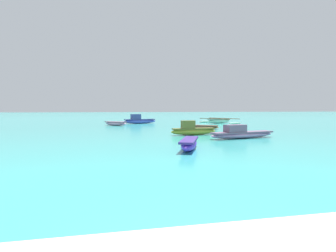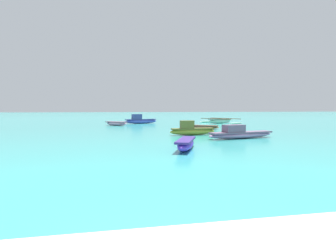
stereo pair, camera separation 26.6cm
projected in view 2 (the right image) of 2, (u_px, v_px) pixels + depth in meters
moored_boat_0 at (186, 144)px, 10.18m from camera, size 1.42×2.43×0.42m
moored_boat_1 at (220, 121)px, 28.41m from camera, size 3.87×4.86×0.55m
moored_boat_2 at (140, 120)px, 27.87m from camera, size 3.64×1.56×1.01m
moored_boat_3 at (192, 130)px, 15.74m from camera, size 2.86×0.67×0.88m
moored_boat_4 at (200, 127)px, 20.51m from camera, size 2.85×2.17×0.30m
moored_boat_5 at (116, 123)px, 24.64m from camera, size 2.24×1.98×0.38m
moored_boat_6 at (240, 134)px, 14.01m from camera, size 4.07×1.51×0.74m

